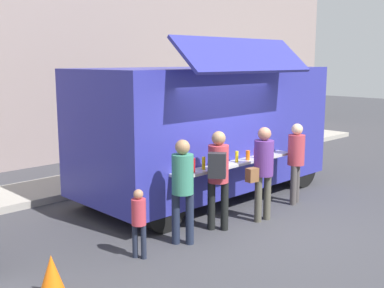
{
  "coord_description": "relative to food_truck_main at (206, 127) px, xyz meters",
  "views": [
    {
      "loc": [
        -6.65,
        -4.97,
        2.95
      ],
      "look_at": [
        -0.08,
        1.73,
        1.3
      ],
      "focal_mm": 44.55,
      "sensor_mm": 36.0,
      "label": 1
    }
  ],
  "objects": [
    {
      "name": "ground_plane",
      "position": [
        -0.72,
        -2.11,
        -1.53
      ],
      "size": [
        60.0,
        60.0,
        0.0
      ],
      "primitive_type": "plane",
      "color": "#38383D"
    },
    {
      "name": "traffic_cone_orange",
      "position": [
        -4.7,
        -1.83,
        -1.26
      ],
      "size": [
        0.36,
        0.36,
        0.55
      ],
      "primitive_type": "cone",
      "color": "orange",
      "rests_on": "ground"
    },
    {
      "name": "trash_bin",
      "position": [
        4.42,
        2.32,
        -1.06
      ],
      "size": [
        0.6,
        0.6,
        0.94
      ],
      "primitive_type": "cylinder",
      "color": "#2E5B38",
      "rests_on": "ground"
    },
    {
      "name": "customer_rear_waiting",
      "position": [
        -2.32,
        -1.71,
        -0.5
      ],
      "size": [
        0.35,
        0.35,
        1.72
      ],
      "rotation": [
        0.0,
        0.0,
        0.72
      ],
      "color": "#1C2439",
      "rests_on": "ground"
    },
    {
      "name": "customer_front_ordering",
      "position": [
        -0.48,
        -1.91,
        -0.49
      ],
      "size": [
        0.58,
        0.36,
        1.76
      ],
      "rotation": [
        0.0,
        0.0,
        1.43
      ],
      "color": "#4D4A3F",
      "rests_on": "ground"
    },
    {
      "name": "food_truck_main",
      "position": [
        0.0,
        0.0,
        0.0
      ],
      "size": [
        5.71,
        3.16,
        3.36
      ],
      "rotation": [
        0.0,
        0.0,
        -0.01
      ],
      "color": "#2D2F94",
      "rests_on": "ground"
    },
    {
      "name": "child_near_queue",
      "position": [
        -3.18,
        -1.67,
        -0.89
      ],
      "size": [
        0.22,
        0.22,
        1.07
      ],
      "rotation": [
        0.0,
        0.0,
        0.49
      ],
      "color": "#1E2435",
      "rests_on": "ground"
    },
    {
      "name": "customer_mid_with_backpack",
      "position": [
        -1.46,
        -1.69,
        -0.46
      ],
      "size": [
        0.56,
        0.52,
        1.76
      ],
      "rotation": [
        0.0,
        0.0,
        0.66
      ],
      "color": "black",
      "rests_on": "ground"
    },
    {
      "name": "customer_extra_browsing",
      "position": [
        0.88,
        -1.72,
        -0.53
      ],
      "size": [
        0.34,
        0.34,
        1.68
      ],
      "rotation": [
        0.0,
        0.0,
        1.88
      ],
      "color": "#484342",
      "rests_on": "ground"
    }
  ]
}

